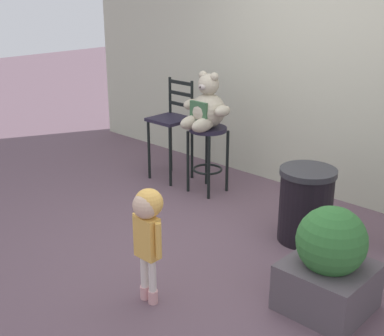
{
  "coord_description": "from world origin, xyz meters",
  "views": [
    {
      "loc": [
        2.57,
        -2.92,
        2.12
      ],
      "look_at": [
        -0.32,
        0.13,
        0.6
      ],
      "focal_mm": 48.52,
      "sensor_mm": 36.0,
      "label": 1
    }
  ],
  "objects_px": {
    "teddy_bear": "(206,108)",
    "planter_with_shrub": "(329,264)",
    "bar_stool_with_teddy": "(208,146)",
    "child_walking": "(148,222)",
    "trash_bin": "(306,205)",
    "bar_chair_empty": "(172,124)"
  },
  "relations": [
    {
      "from": "teddy_bear",
      "to": "planter_with_shrub",
      "type": "relative_size",
      "value": 0.76
    },
    {
      "from": "bar_stool_with_teddy",
      "to": "child_walking",
      "type": "xyz_separation_m",
      "value": [
        1.05,
        -1.78,
        0.1
      ]
    },
    {
      "from": "teddy_bear",
      "to": "trash_bin",
      "type": "distance_m",
      "value": 1.48
    },
    {
      "from": "bar_chair_empty",
      "to": "trash_bin",
      "type": "bearing_deg",
      "value": -8.5
    },
    {
      "from": "child_walking",
      "to": "bar_chair_empty",
      "type": "height_order",
      "value": "bar_chair_empty"
    },
    {
      "from": "teddy_bear",
      "to": "planter_with_shrub",
      "type": "height_order",
      "value": "teddy_bear"
    },
    {
      "from": "child_walking",
      "to": "trash_bin",
      "type": "bearing_deg",
      "value": -70.43
    },
    {
      "from": "trash_bin",
      "to": "planter_with_shrub",
      "type": "xyz_separation_m",
      "value": [
        0.65,
        -0.76,
        0.01
      ]
    },
    {
      "from": "bar_stool_with_teddy",
      "to": "planter_with_shrub",
      "type": "relative_size",
      "value": 0.95
    },
    {
      "from": "bar_stool_with_teddy",
      "to": "trash_bin",
      "type": "xyz_separation_m",
      "value": [
        1.34,
        -0.25,
        -0.18
      ]
    },
    {
      "from": "bar_stool_with_teddy",
      "to": "trash_bin",
      "type": "height_order",
      "value": "bar_stool_with_teddy"
    },
    {
      "from": "child_walking",
      "to": "trash_bin",
      "type": "height_order",
      "value": "child_walking"
    },
    {
      "from": "child_walking",
      "to": "trash_bin",
      "type": "relative_size",
      "value": 1.29
    },
    {
      "from": "teddy_bear",
      "to": "trash_bin",
      "type": "xyz_separation_m",
      "value": [
        1.34,
        -0.22,
        -0.58
      ]
    },
    {
      "from": "bar_stool_with_teddy",
      "to": "teddy_bear",
      "type": "distance_m",
      "value": 0.41
    },
    {
      "from": "trash_bin",
      "to": "bar_chair_empty",
      "type": "xyz_separation_m",
      "value": [
        -1.91,
        0.28,
        0.3
      ]
    },
    {
      "from": "bar_stool_with_teddy",
      "to": "bar_chair_empty",
      "type": "distance_m",
      "value": 0.58
    },
    {
      "from": "bar_stool_with_teddy",
      "to": "trash_bin",
      "type": "relative_size",
      "value": 1.08
    },
    {
      "from": "teddy_bear",
      "to": "bar_chair_empty",
      "type": "height_order",
      "value": "teddy_bear"
    },
    {
      "from": "child_walking",
      "to": "planter_with_shrub",
      "type": "xyz_separation_m",
      "value": [
        0.94,
        0.77,
        -0.27
      ]
    },
    {
      "from": "bar_chair_empty",
      "to": "planter_with_shrub",
      "type": "distance_m",
      "value": 2.78
    },
    {
      "from": "teddy_bear",
      "to": "trash_bin",
      "type": "bearing_deg",
      "value": -9.42
    }
  ]
}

